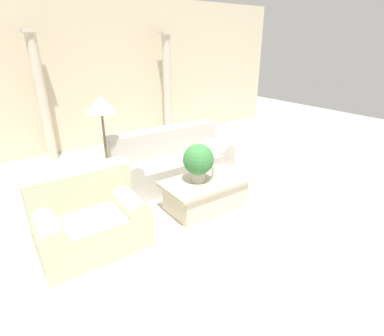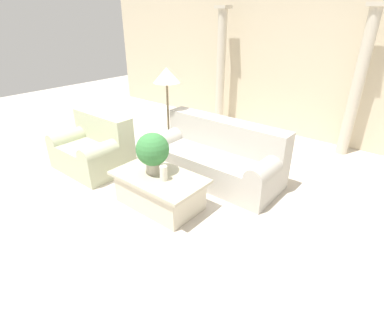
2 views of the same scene
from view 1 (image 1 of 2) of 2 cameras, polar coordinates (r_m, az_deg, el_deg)
ground_plane at (r=4.69m, az=-0.90°, el=-5.93°), size 16.00×16.00×0.00m
wall_back at (r=7.21m, az=-17.01°, el=16.69°), size 10.00×0.06×3.20m
sofa_long at (r=5.22m, az=-3.95°, el=1.38°), size 2.07×0.88×0.88m
loveseat at (r=3.77m, az=-19.10°, el=-8.82°), size 1.20×0.88×0.88m
coffee_table at (r=4.36m, az=2.59°, el=-4.90°), size 1.23×0.72×0.45m
potted_plant at (r=4.09m, az=1.22°, el=1.42°), size 0.43×0.43×0.55m
pillar_candle at (r=4.27m, az=4.36°, el=-0.87°), size 0.10×0.10×0.20m
floor_lamp at (r=4.58m, az=-16.89°, el=10.47°), size 0.44×0.44×1.56m
column_left at (r=6.57m, az=-26.64°, el=11.83°), size 0.27×0.27×2.48m
column_right at (r=7.51m, az=-4.73°, el=15.20°), size 0.27×0.27×2.48m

